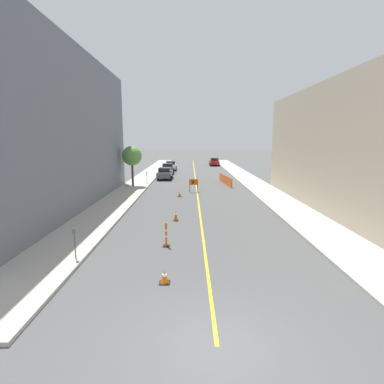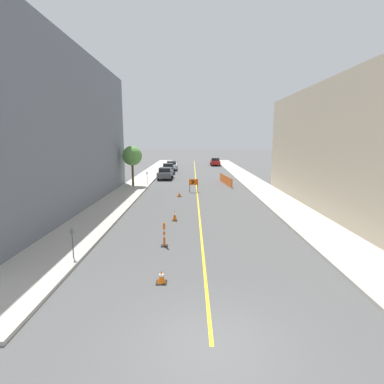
# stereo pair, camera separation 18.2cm
# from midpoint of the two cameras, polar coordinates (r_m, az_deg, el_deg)

# --- Properties ---
(ground_plane) EXTENTS (300.00, 300.00, 0.00)m
(ground_plane) POSITION_cam_midpoint_polar(r_m,az_deg,el_deg) (8.88, 4.16, -27.30)
(ground_plane) COLOR #4C4C4C
(lane_stripe) EXTENTS (0.12, 68.82, 0.01)m
(lane_stripe) POSITION_cam_midpoint_polar(r_m,az_deg,el_deg) (41.80, 0.51, 2.65)
(lane_stripe) COLOR gold
(lane_stripe) RESTS_ON ground_plane
(sidewalk_left) EXTENTS (3.14, 68.82, 0.14)m
(sidewalk_left) POSITION_cam_midpoint_polar(r_m,az_deg,el_deg) (42.28, -9.10, 2.71)
(sidewalk_left) COLOR #ADA89E
(sidewalk_left) RESTS_ON ground_plane
(sidewalk_right) EXTENTS (3.14, 68.82, 0.14)m
(sidewalk_right) POSITION_cam_midpoint_polar(r_m,az_deg,el_deg) (42.48, 10.07, 2.71)
(sidewalk_right) COLOR #ADA89E
(sidewalk_right) RESTS_ON ground_plane
(building_facade_left) EXTENTS (6.00, 25.87, 12.02)m
(building_facade_left) POSITION_cam_midpoint_polar(r_m,az_deg,el_deg) (25.47, -26.40, 10.43)
(building_facade_left) COLOR slate
(building_facade_left) RESTS_ON ground_plane
(building_facade_right) EXTENTS (6.00, 24.22, 9.42)m
(building_facade_right) POSITION_cam_midpoint_polar(r_m,az_deg,el_deg) (25.42, 28.68, 7.31)
(building_facade_right) COLOR tan
(building_facade_right) RESTS_ON ground_plane
(traffic_cone_nearest) EXTENTS (0.40, 0.40, 0.50)m
(traffic_cone_nearest) POSITION_cam_midpoint_polar(r_m,az_deg,el_deg) (11.81, -5.71, -15.81)
(traffic_cone_nearest) COLOR black
(traffic_cone_nearest) RESTS_ON ground_plane
(traffic_cone_second) EXTENTS (0.33, 0.33, 0.71)m
(traffic_cone_second) POSITION_cam_midpoint_polar(r_m,az_deg,el_deg) (20.06, -3.36, -4.50)
(traffic_cone_second) COLOR black
(traffic_cone_second) RESTS_ON ground_plane
(traffic_cone_third) EXTENTS (0.41, 0.41, 0.51)m
(traffic_cone_third) POSITION_cam_midpoint_polar(r_m,az_deg,el_deg) (28.32, -2.58, -0.41)
(traffic_cone_third) COLOR black
(traffic_cone_third) RESTS_ON ground_plane
(delineator_post_front) EXTENTS (0.35, 0.35, 1.25)m
(delineator_post_front) POSITION_cam_midpoint_polar(r_m,az_deg,el_deg) (15.36, -5.28, -8.35)
(delineator_post_front) COLOR black
(delineator_post_front) RESTS_ON ground_plane
(arrow_barricade_primary) EXTENTS (0.93, 0.15, 1.36)m
(arrow_barricade_primary) POSITION_cam_midpoint_polar(r_m,az_deg,el_deg) (30.58, 0.14, 1.76)
(arrow_barricade_primary) COLOR #EF560C
(arrow_barricade_primary) RESTS_ON ground_plane
(safety_mesh_fence) EXTENTS (0.78, 6.33, 1.05)m
(safety_mesh_fence) POSITION_cam_midpoint_polar(r_m,az_deg,el_deg) (36.30, 6.24, 2.29)
(safety_mesh_fence) COLOR #EF560C
(safety_mesh_fence) RESTS_ON ground_plane
(parked_car_curb_near) EXTENTS (1.95, 4.35, 1.59)m
(parked_car_curb_near) POSITION_cam_midpoint_polar(r_m,az_deg,el_deg) (40.92, -5.30, 3.57)
(parked_car_curb_near) COLOR #474C51
(parked_car_curb_near) RESTS_ON ground_plane
(parked_car_curb_mid) EXTENTS (2.03, 4.39, 1.59)m
(parked_car_curb_mid) POSITION_cam_midpoint_polar(r_m,az_deg,el_deg) (47.84, -4.77, 4.52)
(parked_car_curb_mid) COLOR #474C51
(parked_car_curb_mid) RESTS_ON ground_plane
(parked_car_curb_far) EXTENTS (2.04, 4.40, 1.59)m
(parked_car_curb_far) POSITION_cam_midpoint_polar(r_m,az_deg,el_deg) (52.79, -4.16, 5.04)
(parked_car_curb_far) COLOR silver
(parked_car_curb_far) RESTS_ON ground_plane
(parked_car_opposite_side) EXTENTS (1.94, 4.32, 1.59)m
(parked_car_opposite_side) POSITION_cam_midpoint_polar(r_m,az_deg,el_deg) (61.88, 4.18, 5.77)
(parked_car_opposite_side) COLOR maroon
(parked_car_opposite_side) RESTS_ON ground_plane
(parking_meter_near_curb) EXTENTS (0.12, 0.11, 1.41)m
(parking_meter_near_curb) POSITION_cam_midpoint_polar(r_m,az_deg,el_deg) (14.34, -21.84, -7.94)
(parking_meter_near_curb) COLOR #4C4C51
(parking_meter_near_curb) RESTS_ON sidewalk_left
(parking_meter_far_curb) EXTENTS (0.12, 0.11, 1.43)m
(parking_meter_far_curb) POSITION_cam_midpoint_polar(r_m,az_deg,el_deg) (35.69, -8.74, 3.12)
(parking_meter_far_curb) COLOR #4C4C51
(parking_meter_far_curb) RESTS_ON sidewalk_left
(street_tree_left_near) EXTENTS (2.18, 2.18, 4.50)m
(street_tree_left_near) POSITION_cam_midpoint_polar(r_m,az_deg,el_deg) (34.22, -11.52, 6.73)
(street_tree_left_near) COLOR #4C3823
(street_tree_left_near) RESTS_ON sidewalk_left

